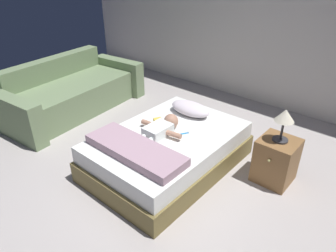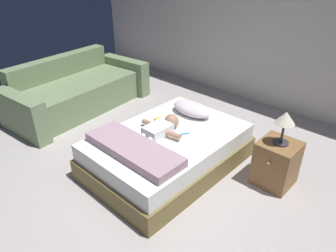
# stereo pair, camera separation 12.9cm
# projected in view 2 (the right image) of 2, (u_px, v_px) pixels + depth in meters

# --- Properties ---
(ground_plane) EXTENTS (8.00, 8.00, 0.00)m
(ground_plane) POSITION_uv_depth(u_px,v_px,m) (133.00, 195.00, 3.15)
(ground_plane) COLOR #AEA6A3
(wall_behind_bed) EXTENTS (8.00, 0.12, 2.86)m
(wall_behind_bed) POSITION_uv_depth(u_px,v_px,m) (288.00, 13.00, 4.35)
(wall_behind_bed) COLOR silver
(wall_behind_bed) RESTS_ON ground_plane
(bed) EXTENTS (1.20, 1.77, 0.43)m
(bed) POSITION_uv_depth(u_px,v_px,m) (168.00, 151.00, 3.48)
(bed) COLOR brown
(bed) RESTS_ON ground_plane
(pillow) EXTENTS (0.53, 0.29, 0.14)m
(pillow) POSITION_uv_depth(u_px,v_px,m) (192.00, 109.00, 3.76)
(pillow) COLOR silver
(pillow) RESTS_ON bed
(baby) EXTENTS (0.55, 0.64, 0.16)m
(baby) POSITION_uv_depth(u_px,v_px,m) (161.00, 128.00, 3.36)
(baby) COLOR white
(baby) RESTS_ON bed
(toothbrush) EXTENTS (0.08, 0.13, 0.02)m
(toothbrush) POSITION_uv_depth(u_px,v_px,m) (184.00, 134.00, 3.37)
(toothbrush) COLOR #2D90DD
(toothbrush) RESTS_ON bed
(couch) EXTENTS (1.25, 2.25, 0.76)m
(couch) POSITION_uv_depth(u_px,v_px,m) (76.00, 91.00, 4.82)
(couch) COLOR gray
(couch) RESTS_ON ground_plane
(nightstand) EXTENTS (0.38, 0.41, 0.49)m
(nightstand) POSITION_uv_depth(u_px,v_px,m) (276.00, 163.00, 3.21)
(nightstand) COLOR olive
(nightstand) RESTS_ON ground_plane
(lamp) EXTENTS (0.19, 0.19, 0.35)m
(lamp) POSITION_uv_depth(u_px,v_px,m) (285.00, 120.00, 2.96)
(lamp) COLOR #333338
(lamp) RESTS_ON nightstand
(blanket) EXTENTS (1.08, 0.39, 0.09)m
(blanket) POSITION_uv_depth(u_px,v_px,m) (133.00, 149.00, 3.04)
(blanket) COLOR #AA8798
(blanket) RESTS_ON bed
(toy_block) EXTENTS (0.12, 0.12, 0.09)m
(toy_block) POSITION_uv_depth(u_px,v_px,m) (159.00, 122.00, 3.52)
(toy_block) COLOR yellow
(toy_block) RESTS_ON bed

